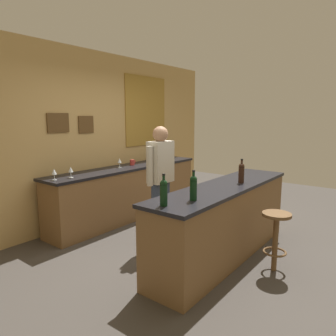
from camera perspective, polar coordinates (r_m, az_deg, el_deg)
name	(u,v)px	position (r m, az deg, el deg)	size (l,w,h in m)	color
ground_plane	(196,248)	(4.32, 5.20, -14.40)	(10.00, 10.00, 0.00)	#423D38
back_wall	(96,137)	(5.35, -13.09, 5.65)	(6.00, 0.09, 2.80)	tan
bar_counter	(224,221)	(3.97, 10.24, -9.57)	(2.60, 0.60, 0.92)	brown
side_counter	(129,192)	(5.47, -7.15, -4.34)	(3.14, 0.56, 0.90)	brown
bartender	(161,177)	(4.22, -1.37, -1.61)	(0.52, 0.21, 1.62)	#384766
bar_stool	(276,232)	(3.77, 19.20, -11.02)	(0.32, 0.32, 0.68)	brown
wine_bottle_a	(164,192)	(2.89, -0.80, -4.37)	(0.07, 0.07, 0.31)	black
wine_bottle_b	(193,187)	(3.08, 4.69, -3.50)	(0.07, 0.07, 0.31)	black
wine_bottle_c	(241,172)	(3.99, 13.34, -0.76)	(0.07, 0.07, 0.31)	black
wine_glass_a	(54,172)	(4.42, -20.22, -0.72)	(0.07, 0.07, 0.16)	silver
wine_glass_b	(71,170)	(4.52, -17.46, -0.35)	(0.07, 0.07, 0.16)	silver
wine_glass_c	(119,161)	(5.26, -8.91, 1.28)	(0.07, 0.07, 0.16)	silver
wine_glass_d	(158,155)	(6.07, -1.77, 2.47)	(0.07, 0.07, 0.16)	silver
wine_glass_e	(171,154)	(6.19, 0.62, 2.61)	(0.07, 0.07, 0.16)	silver
coffee_mug	(132,162)	(5.50, -6.57, 1.03)	(0.13, 0.08, 0.09)	#B2332D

